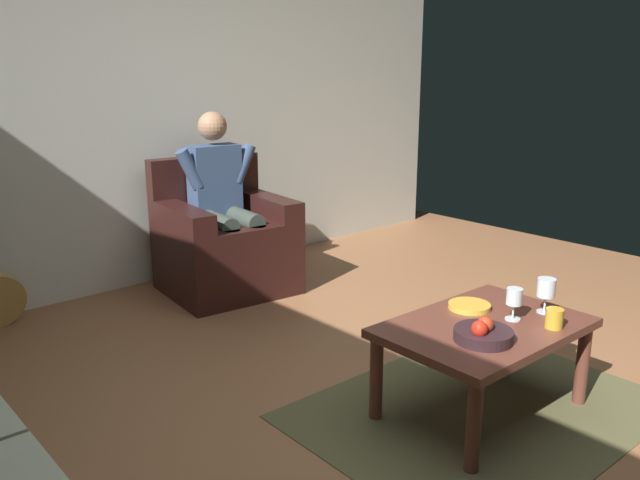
{
  "coord_description": "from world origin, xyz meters",
  "views": [
    {
      "loc": [
        2.21,
        1.64,
        1.57
      ],
      "look_at": [
        -0.23,
        -1.1,
        0.58
      ],
      "focal_mm": 36.71,
      "sensor_mm": 36.0,
      "label": 1
    }
  ],
  "objects_px": {
    "wine_glass_far": "(546,290)",
    "fruit_bowl": "(483,334)",
    "armchair": "(224,244)",
    "candle_jar": "(554,318)",
    "person_seated": "(223,198)",
    "decorative_dish": "(469,306)",
    "wine_glass_near": "(514,299)",
    "coffee_table": "(484,336)"
  },
  "relations": [
    {
      "from": "wine_glass_near",
      "to": "fruit_bowl",
      "type": "bearing_deg",
      "value": 9.26
    },
    {
      "from": "armchair",
      "to": "coffee_table",
      "type": "bearing_deg",
      "value": 94.64
    },
    {
      "from": "decorative_dish",
      "to": "wine_glass_near",
      "type": "bearing_deg",
      "value": 98.16
    },
    {
      "from": "person_seated",
      "to": "wine_glass_far",
      "type": "xyz_separation_m",
      "value": [
        -0.25,
        2.32,
        -0.12
      ]
    },
    {
      "from": "wine_glass_far",
      "to": "decorative_dish",
      "type": "xyz_separation_m",
      "value": [
        0.22,
        -0.27,
        -0.1
      ]
    },
    {
      "from": "armchair",
      "to": "wine_glass_far",
      "type": "bearing_deg",
      "value": 102.73
    },
    {
      "from": "wine_glass_far",
      "to": "fruit_bowl",
      "type": "xyz_separation_m",
      "value": [
        0.5,
        0.0,
        -0.08
      ]
    },
    {
      "from": "wine_glass_near",
      "to": "fruit_bowl",
      "type": "relative_size",
      "value": 0.6
    },
    {
      "from": "candle_jar",
      "to": "coffee_table",
      "type": "bearing_deg",
      "value": -51.19
    },
    {
      "from": "decorative_dish",
      "to": "wine_glass_far",
      "type": "bearing_deg",
      "value": 129.89
    },
    {
      "from": "person_seated",
      "to": "wine_glass_near",
      "type": "relative_size",
      "value": 8.32
    },
    {
      "from": "wine_glass_near",
      "to": "candle_jar",
      "type": "distance_m",
      "value": 0.19
    },
    {
      "from": "armchair",
      "to": "candle_jar",
      "type": "bearing_deg",
      "value": 99.16
    },
    {
      "from": "armchair",
      "to": "coffee_table",
      "type": "height_order",
      "value": "armchair"
    },
    {
      "from": "fruit_bowl",
      "to": "candle_jar",
      "type": "bearing_deg",
      "value": 160.6
    },
    {
      "from": "person_seated",
      "to": "wine_glass_near",
      "type": "xyz_separation_m",
      "value": [
        -0.06,
        2.27,
        -0.14
      ]
    },
    {
      "from": "person_seated",
      "to": "candle_jar",
      "type": "height_order",
      "value": "person_seated"
    },
    {
      "from": "person_seated",
      "to": "decorative_dish",
      "type": "xyz_separation_m",
      "value": [
        -0.03,
        2.05,
        -0.23
      ]
    },
    {
      "from": "armchair",
      "to": "decorative_dish",
      "type": "relative_size",
      "value": 4.62
    },
    {
      "from": "person_seated",
      "to": "wine_glass_far",
      "type": "distance_m",
      "value": 2.33
    },
    {
      "from": "fruit_bowl",
      "to": "coffee_table",
      "type": "bearing_deg",
      "value": -148.07
    },
    {
      "from": "wine_glass_near",
      "to": "decorative_dish",
      "type": "relative_size",
      "value": 0.75
    },
    {
      "from": "decorative_dish",
      "to": "coffee_table",
      "type": "bearing_deg",
      "value": 56.98
    },
    {
      "from": "armchair",
      "to": "wine_glass_far",
      "type": "relative_size",
      "value": 5.56
    },
    {
      "from": "decorative_dish",
      "to": "armchair",
      "type": "bearing_deg",
      "value": -89.26
    },
    {
      "from": "armchair",
      "to": "candle_jar",
      "type": "height_order",
      "value": "armchair"
    },
    {
      "from": "fruit_bowl",
      "to": "armchair",
      "type": "bearing_deg",
      "value": -96.06
    },
    {
      "from": "coffee_table",
      "to": "candle_jar",
      "type": "height_order",
      "value": "candle_jar"
    },
    {
      "from": "person_seated",
      "to": "coffee_table",
      "type": "bearing_deg",
      "value": 94.66
    },
    {
      "from": "wine_glass_far",
      "to": "candle_jar",
      "type": "distance_m",
      "value": 0.2
    },
    {
      "from": "wine_glass_far",
      "to": "decorative_dish",
      "type": "height_order",
      "value": "wine_glass_far"
    },
    {
      "from": "armchair",
      "to": "candle_jar",
      "type": "distance_m",
      "value": 2.46
    },
    {
      "from": "fruit_bowl",
      "to": "candle_jar",
      "type": "xyz_separation_m",
      "value": [
        -0.36,
        0.13,
        0.01
      ]
    },
    {
      "from": "armchair",
      "to": "person_seated",
      "type": "relative_size",
      "value": 0.74
    },
    {
      "from": "wine_glass_far",
      "to": "coffee_table",
      "type": "bearing_deg",
      "value": -17.81
    },
    {
      "from": "armchair",
      "to": "fruit_bowl",
      "type": "height_order",
      "value": "armchair"
    },
    {
      "from": "armchair",
      "to": "decorative_dish",
      "type": "bearing_deg",
      "value": 97.38
    },
    {
      "from": "person_seated",
      "to": "coffee_table",
      "type": "xyz_separation_m",
      "value": [
        0.08,
        2.21,
        -0.3
      ]
    },
    {
      "from": "person_seated",
      "to": "decorative_dish",
      "type": "relative_size",
      "value": 6.23
    },
    {
      "from": "decorative_dish",
      "to": "person_seated",
      "type": "bearing_deg",
      "value": -89.21
    },
    {
      "from": "wine_glass_far",
      "to": "candle_jar",
      "type": "relative_size",
      "value": 1.88
    },
    {
      "from": "decorative_dish",
      "to": "candle_jar",
      "type": "bearing_deg",
      "value": 101.76
    }
  ]
}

